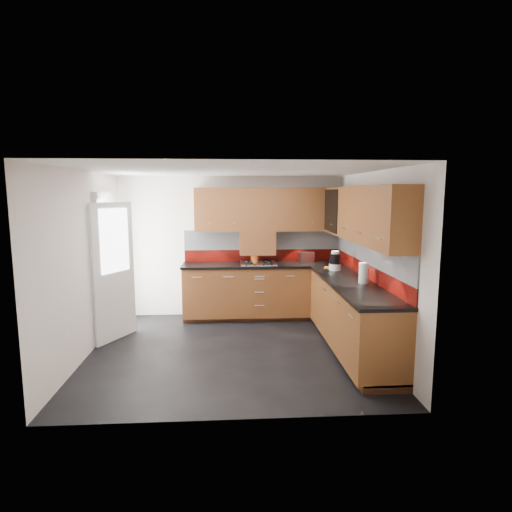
{
  "coord_description": "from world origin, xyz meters",
  "views": [
    {
      "loc": [
        -0.04,
        -5.56,
        2.11
      ],
      "look_at": [
        0.36,
        0.65,
        1.2
      ],
      "focal_mm": 30.0,
      "sensor_mm": 36.0,
      "label": 1
    }
  ],
  "objects": [
    {
      "name": "room",
      "position": [
        0.0,
        0.0,
        1.5
      ],
      "size": [
        4.0,
        3.8,
        2.64
      ],
      "color": "black"
    },
    {
      "name": "backsplash",
      "position": [
        1.28,
        0.93,
        1.21
      ],
      "size": [
        2.7,
        3.2,
        0.54
      ],
      "color": "maroon",
      "rests_on": "countertop"
    },
    {
      "name": "paper_towel",
      "position": [
        1.72,
        -0.16,
        1.07
      ],
      "size": [
        0.15,
        0.15,
        0.27
      ],
      "primitive_type": "cylinder",
      "rotation": [
        0.0,
        0.0,
        0.22
      ],
      "color": "white",
      "rests_on": "countertop"
    },
    {
      "name": "glass_cabinet",
      "position": [
        1.71,
        1.07,
        1.87
      ],
      "size": [
        0.32,
        0.8,
        0.66
      ],
      "color": "black",
      "rests_on": "room"
    },
    {
      "name": "toaster",
      "position": [
        1.28,
        1.61,
        1.03
      ],
      "size": [
        0.28,
        0.22,
        0.18
      ],
      "color": "silver",
      "rests_on": "countertop"
    },
    {
      "name": "food_processor",
      "position": [
        1.59,
        0.81,
        1.08
      ],
      "size": [
        0.18,
        0.18,
        0.3
      ],
      "color": "white",
      "rests_on": "countertop"
    },
    {
      "name": "upper_cabinets",
      "position": [
        1.23,
        0.78,
        1.84
      ],
      "size": [
        2.5,
        3.2,
        0.72
      ],
      "color": "#5E3015",
      "rests_on": "room"
    },
    {
      "name": "countertop",
      "position": [
        1.05,
        0.7,
        0.92
      ],
      "size": [
        2.72,
        3.22,
        0.04
      ],
      "color": "black",
      "rests_on": "base_cabinets"
    },
    {
      "name": "extractor_hood",
      "position": [
        0.45,
        1.64,
        1.28
      ],
      "size": [
        0.6,
        0.33,
        0.4
      ],
      "primitive_type": "cube",
      "color": "#5E3015",
      "rests_on": "room"
    },
    {
      "name": "back_door",
      "position": [
        -1.78,
        0.75,
        1.03
      ],
      "size": [
        0.42,
        1.19,
        2.04
      ],
      "color": "white",
      "rests_on": "room"
    },
    {
      "name": "utensil_pot",
      "position": [
        0.4,
        1.6,
        1.04
      ],
      "size": [
        0.12,
        0.12,
        0.43
      ],
      "color": "#D75A14",
      "rests_on": "countertop"
    },
    {
      "name": "gas_hob",
      "position": [
        0.45,
        1.47,
        0.96
      ],
      "size": [
        0.6,
        0.52,
        0.05
      ],
      "color": "silver",
      "rests_on": "countertop"
    },
    {
      "name": "base_cabinets",
      "position": [
        1.07,
        0.72,
        0.44
      ],
      "size": [
        2.7,
        3.2,
        0.95
      ],
      "color": "#5E3015",
      "rests_on": "room"
    },
    {
      "name": "orange_cloth",
      "position": [
        1.54,
        1.01,
        0.95
      ],
      "size": [
        0.17,
        0.16,
        0.01
      ],
      "primitive_type": "cube",
      "rotation": [
        0.0,
        0.0,
        -0.4
      ],
      "color": "orange",
      "rests_on": "countertop"
    }
  ]
}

